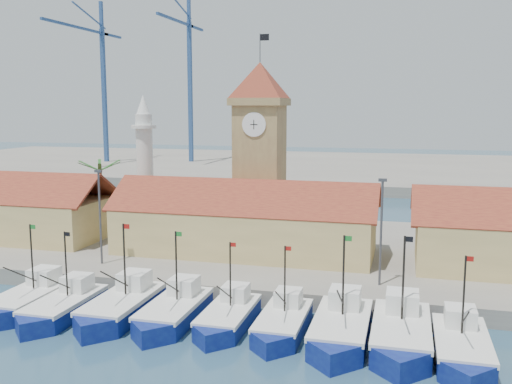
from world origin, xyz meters
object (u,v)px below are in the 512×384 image
(boat_4, at_px, (227,319))
(clock_tower, at_px, (260,147))
(minaret, at_px, (145,162))
(boat_0, at_px, (27,301))

(boat_4, bearing_deg, clock_tower, 98.37)
(clock_tower, height_order, minaret, clock_tower)
(boat_0, xyz_separation_m, minaret, (-1.57, 25.31, 8.97))
(boat_0, distance_m, boat_4, 16.78)
(boat_4, height_order, clock_tower, clock_tower)
(boat_4, height_order, minaret, minaret)
(boat_4, distance_m, minaret, 32.03)
(clock_tower, bearing_deg, minaret, 172.39)
(boat_0, bearing_deg, clock_tower, 60.05)
(boat_0, xyz_separation_m, boat_4, (16.77, 0.65, -0.06))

